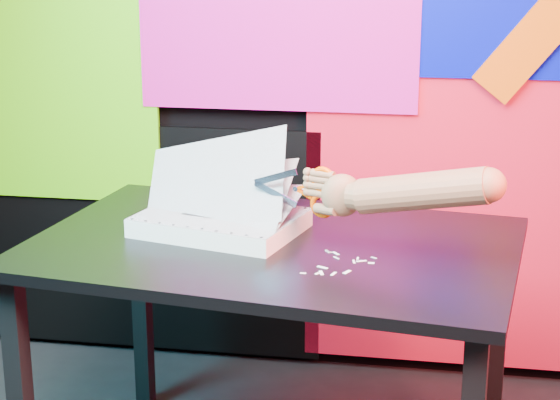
# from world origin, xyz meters

# --- Properties ---
(room) EXTENTS (3.01, 3.01, 2.71)m
(room) POSITION_xyz_m (0.00, 0.00, 1.35)
(room) COLOR black
(room) RESTS_ON ground
(backdrop) EXTENTS (2.88, 0.05, 2.08)m
(backdrop) POSITION_xyz_m (0.06, 1.46, 0.96)
(backdrop) COLOR red
(backdrop) RESTS_ON ground
(work_table) EXTENTS (1.35, 0.99, 0.75)m
(work_table) POSITION_xyz_m (-0.12, 0.64, 0.67)
(work_table) COLOR black
(work_table) RESTS_ON ground
(printout_stack) EXTENTS (0.48, 0.40, 0.31)m
(printout_stack) POSITION_xyz_m (-0.28, 0.70, 0.78)
(printout_stack) COLOR white
(printout_stack) RESTS_ON work_table
(scissors) EXTENTS (0.23, 0.09, 0.14)m
(scissors) POSITION_xyz_m (-0.00, 0.61, 0.90)
(scissors) COLOR #ADBAD4
(scissors) RESTS_ON printout_stack
(hand_forearm) EXTENTS (0.48, 0.21, 0.17)m
(hand_forearm) POSITION_xyz_m (0.23, 0.53, 0.93)
(hand_forearm) COLOR #9C5836
(hand_forearm) RESTS_ON work_table
(paper_clippings) EXTENTS (0.17, 0.19, 0.00)m
(paper_clippings) POSITION_xyz_m (0.07, 0.49, 0.75)
(paper_clippings) COLOR white
(paper_clippings) RESTS_ON work_table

